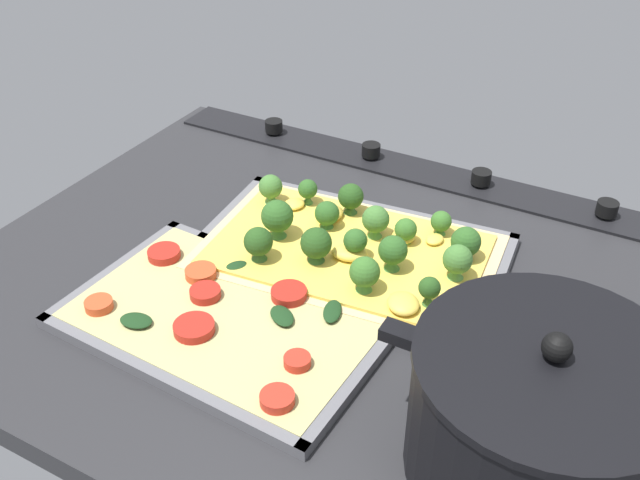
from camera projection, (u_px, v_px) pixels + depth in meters
The scene contains 7 objects.
ground_plane at pixel (327, 294), 84.85cm from camera, with size 85.73×66.86×3.00cm, color #28282B.
stove_control_panel at pixel (424, 170), 105.29cm from camera, with size 82.30×7.00×2.60cm.
baking_tray_front at pixel (347, 258), 87.59cm from camera, with size 39.21×27.62×1.30cm.
broccoli_pizza at pixel (350, 245), 86.51cm from camera, with size 36.60×25.01×6.28cm.
baking_tray_back at pixel (227, 321), 78.14cm from camera, with size 35.22×23.88×1.30cm.
veggie_pizza_back at pixel (225, 315), 77.82cm from camera, with size 32.71×21.37×1.90cm.
cooking_pot at pixel (540, 415), 59.21cm from camera, with size 28.80×22.03×15.30cm.
Camera 1 is at (-30.84, 58.46, 52.09)cm, focal length 40.40 mm.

